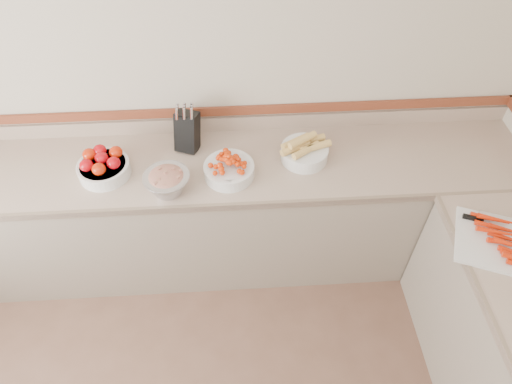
{
  "coord_description": "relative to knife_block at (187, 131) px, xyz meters",
  "views": [
    {
      "loc": [
        0.25,
        -0.27,
        2.77
      ],
      "look_at": [
        0.35,
        1.35,
        1.0
      ],
      "focal_mm": 32.0,
      "sensor_mm": 36.0,
      "label": 1
    }
  ],
  "objects": [
    {
      "name": "back_wall",
      "position": [
        0.03,
        0.16,
        0.27
      ],
      "size": [
        4.0,
        0.0,
        4.0
      ],
      "primitive_type": "plane",
      "rotation": [
        1.57,
        0.0,
        0.0
      ],
      "color": "beige",
      "rests_on": "ground_plane"
    },
    {
      "name": "counter_back",
      "position": [
        0.03,
        -0.17,
        -0.57
      ],
      "size": [
        4.0,
        0.65,
        1.08
      ],
      "color": "tan",
      "rests_on": "ground_plane"
    },
    {
      "name": "knife_block",
      "position": [
        0.0,
        0.0,
        0.0
      ],
      "size": [
        0.17,
        0.19,
        0.31
      ],
      "color": "black",
      "rests_on": "counter_back"
    },
    {
      "name": "tomato_bowl",
      "position": [
        -0.48,
        -0.2,
        -0.06
      ],
      "size": [
        0.3,
        0.3,
        0.15
      ],
      "color": "silver",
      "rests_on": "counter_back"
    },
    {
      "name": "cherry_tomato_bowl",
      "position": [
        0.24,
        -0.26,
        -0.07
      ],
      "size": [
        0.29,
        0.29,
        0.16
      ],
      "color": "silver",
      "rests_on": "counter_back"
    },
    {
      "name": "corn_bowl",
      "position": [
        0.69,
        -0.15,
        -0.07
      ],
      "size": [
        0.31,
        0.28,
        0.17
      ],
      "color": "silver",
      "rests_on": "counter_back"
    },
    {
      "name": "rhubarb_bowl",
      "position": [
        -0.1,
        -0.36,
        -0.05
      ],
      "size": [
        0.26,
        0.26,
        0.14
      ],
      "color": "#B2B2BA",
      "rests_on": "counter_back"
    },
    {
      "name": "cutting_board",
      "position": [
        1.6,
        -0.84,
        -0.11
      ],
      "size": [
        0.57,
        0.52,
        0.07
      ],
      "color": "silver",
      "rests_on": "counter_right"
    }
  ]
}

